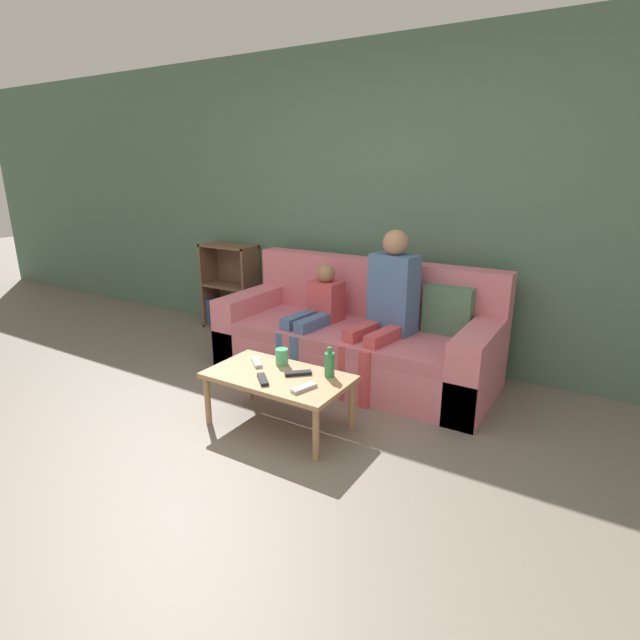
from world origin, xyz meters
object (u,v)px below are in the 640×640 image
Objects in this scene: tv_remote_2 at (304,388)px; tv_remote_1 at (256,362)px; person_child at (315,313)px; tv_remote_0 at (298,373)px; bookshelf at (232,297)px; tv_remote_3 at (263,379)px; coffee_table at (278,380)px; person_adult at (387,301)px; couch at (357,340)px; bottle at (330,364)px; cup_near at (282,357)px.

tv_remote_1 is at bearing 177.15° from tv_remote_2.
person_child is 0.92m from tv_remote_0.
bookshelf is 2.26m from tv_remote_3.
tv_remote_1 is (0.05, -0.82, -0.13)m from person_child.
bookshelf is 2.19m from coffee_table.
tv_remote_1 is (-0.23, 0.07, 0.05)m from coffee_table.
bookshelf is 2.05m from person_adult.
couch is 0.94m from bottle.
person_child is at bearing 105.30° from cup_near.
cup_near is (-0.08, 0.15, 0.09)m from coffee_table.
person_adult reaches higher than tv_remote_1.
couch is 1.04m from coffee_table.
tv_remote_3 reaches higher than coffee_table.
tv_remote_0 is (0.11, 0.06, 0.05)m from coffee_table.
bookshelf is at bearing -171.10° from tv_remote_0.
tv_remote_2 is at bearing -78.41° from couch.
couch reaches higher than tv_remote_3.
couch is at bearing 106.42° from bottle.
couch is at bearing 31.32° from person_child.
coffee_table is 5.16× the size of tv_remote_2.
bookshelf is 2.33m from bottle.
cup_near is 0.43m from tv_remote_2.
coffee_table is (-0.03, -1.03, 0.03)m from couch.
tv_remote_2 is at bearing -20.92° from coffee_table.
person_adult is at bearing 88.20° from bottle.
tv_remote_0 and tv_remote_3 have the same top height.
bottle is (0.31, 0.28, 0.07)m from tv_remote_3.
coffee_table is 8.32× the size of cup_near.
tv_remote_1 reaches higher than coffee_table.
person_child is (1.36, -0.56, 0.17)m from bookshelf.
bookshelf is 2.03m from cup_near.
couch is at bearing 118.05° from tv_remote_2.
cup_near is 0.21m from tv_remote_0.
bookshelf is at bearing 157.41° from tv_remote_2.
person_adult is at bearing -14.33° from bookshelf.
coffee_table is at bearing -99.65° from person_adult.
person_child is 0.94m from bottle.
person_child is 5.58× the size of tv_remote_3.
tv_remote_3 is 0.42m from bottle.
bookshelf is 4.48× the size of bottle.
coffee_table is at bearing -41.34° from bookshelf.
couch is 1.17m from tv_remote_3.
tv_remote_0 is at bearing -155.61° from bottle.
cup_near is at bearing -96.96° from couch.
person_adult is 0.62m from person_child.
bottle is (0.37, -0.01, 0.03)m from cup_near.
tv_remote_3 is at bearing -92.54° from couch.
coffee_table is 0.14m from tv_remote_0.
cup_near is (0.20, -0.74, -0.08)m from person_child.
tv_remote_2 is at bearing -84.06° from person_adult.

